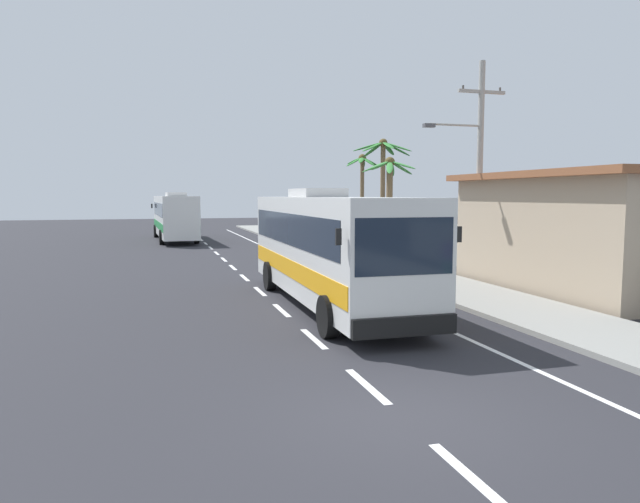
# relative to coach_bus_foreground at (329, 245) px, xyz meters

# --- Properties ---
(ground_plane) EXTENTS (160.00, 160.00, 0.00)m
(ground_plane) POSITION_rel_coach_bus_foreground_xyz_m (-1.60, -8.99, -1.90)
(ground_plane) COLOR #28282D
(sidewalk_kerb) EXTENTS (3.20, 90.00, 0.14)m
(sidewalk_kerb) POSITION_rel_coach_bus_foreground_xyz_m (5.20, 1.01, -1.83)
(sidewalk_kerb) COLOR gray
(sidewalk_kerb) RESTS_ON ground
(lane_markings) EXTENTS (3.69, 71.00, 0.01)m
(lane_markings) POSITION_rel_coach_bus_foreground_xyz_m (0.54, 5.60, -1.90)
(lane_markings) COLOR white
(lane_markings) RESTS_ON ground
(boundary_wall) EXTENTS (0.24, 60.00, 2.01)m
(boundary_wall) POSITION_rel_coach_bus_foreground_xyz_m (9.00, 5.01, -0.90)
(boundary_wall) COLOR #B2B2AD
(boundary_wall) RESTS_ON ground
(coach_bus_foreground) EXTENTS (2.97, 11.43, 3.65)m
(coach_bus_foreground) POSITION_rel_coach_bus_foreground_xyz_m (0.00, 0.00, 0.00)
(coach_bus_foreground) COLOR silver
(coach_bus_foreground) RESTS_ON ground
(coach_bus_far_lane) EXTENTS (3.23, 11.71, 3.64)m
(coach_bus_far_lane) POSITION_rel_coach_bus_foreground_xyz_m (-3.57, 28.02, -0.00)
(coach_bus_far_lane) COLOR white
(coach_bus_far_lane) RESTS_ON ground
(motorcycle_beside_bus) EXTENTS (0.56, 1.96, 1.56)m
(motorcycle_beside_bus) POSITION_rel_coach_bus_foreground_xyz_m (2.13, 8.54, -1.26)
(motorcycle_beside_bus) COLOR black
(motorcycle_beside_bus) RESTS_ON ground
(utility_pole_mid) EXTENTS (3.46, 0.24, 8.61)m
(utility_pole_mid) POSITION_rel_coach_bus_foreground_xyz_m (7.09, 3.20, 2.69)
(utility_pole_mid) COLOR #9E9E99
(utility_pole_mid) RESTS_ON ground
(palm_nearest) EXTENTS (3.06, 3.02, 5.54)m
(palm_nearest) POSITION_rel_coach_bus_foreground_xyz_m (7.44, 12.81, 1.95)
(palm_nearest) COLOR brown
(palm_nearest) RESTS_ON ground
(palm_second) EXTENTS (3.80, 3.85, 7.13)m
(palm_second) POSITION_rel_coach_bus_foreground_xyz_m (9.48, 18.64, 3.23)
(palm_second) COLOR brown
(palm_second) RESTS_ON ground
(palm_third) EXTENTS (2.71, 2.67, 6.37)m
(palm_third) POSITION_rel_coach_bus_foreground_xyz_m (9.37, 22.30, 2.67)
(palm_third) COLOR brown
(palm_third) RESTS_ON ground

